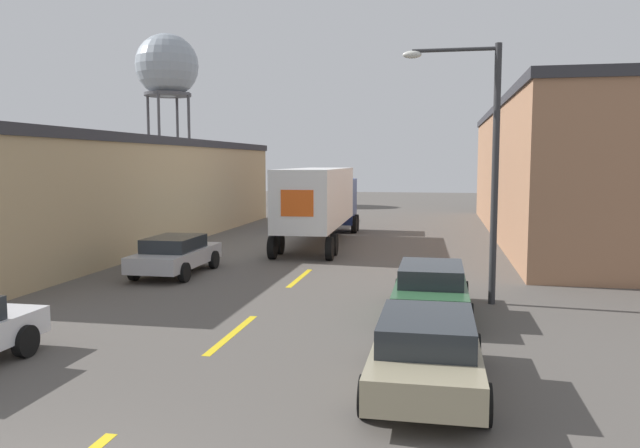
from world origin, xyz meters
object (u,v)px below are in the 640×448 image
at_px(semi_truck, 321,198).
at_px(parked_car_left_far, 176,254).
at_px(parked_car_right_near, 426,349).
at_px(water_tower, 167,68).
at_px(parked_car_right_mid, 431,288).
at_px(street_lamp, 483,153).

distance_m(semi_truck, parked_car_left_far, 10.64).
relative_size(parked_car_right_near, water_tower, 0.28).
bearing_deg(parked_car_right_near, semi_truck, 106.06).
distance_m(parked_car_left_far, parked_car_right_mid, 10.48).
xyz_separation_m(parked_car_left_far, street_lamp, (10.83, -2.80, 3.67)).
bearing_deg(water_tower, parked_car_left_far, -65.38).
relative_size(semi_truck, water_tower, 0.79).
bearing_deg(semi_truck, parked_car_left_far, -112.16).
distance_m(parked_car_right_mid, parked_car_right_near, 5.70).
bearing_deg(street_lamp, parked_car_left_far, 165.53).
xyz_separation_m(parked_car_left_far, parked_car_right_mid, (9.44, -4.56, 0.00)).
bearing_deg(street_lamp, parked_car_right_mid, -128.43).
xyz_separation_m(parked_car_right_near, water_tower, (-26.63, 47.77, 12.73)).
bearing_deg(semi_truck, street_lamp, -62.35).
bearing_deg(parked_car_left_far, parked_car_right_mid, -25.77).
xyz_separation_m(semi_truck, street_lamp, (7.19, -12.67, 2.13)).
relative_size(parked_car_left_far, water_tower, 0.28).
distance_m(semi_truck, parked_car_right_near, 21.01).
relative_size(parked_car_left_far, parked_car_right_near, 1.00).
height_order(parked_car_left_far, water_tower, water_tower).
bearing_deg(parked_car_right_mid, parked_car_right_near, -90.00).
xyz_separation_m(parked_car_right_mid, street_lamp, (1.40, 1.76, 3.67)).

